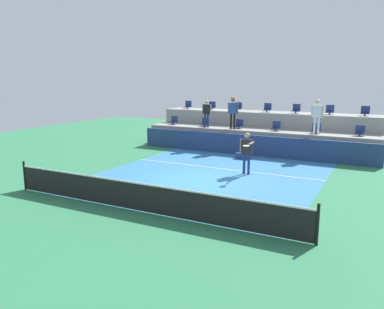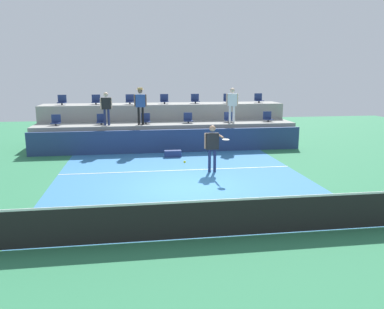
{
  "view_description": "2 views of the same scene",
  "coord_description": "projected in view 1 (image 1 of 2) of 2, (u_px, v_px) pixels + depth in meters",
  "views": [
    {
      "loc": [
        6.51,
        -13.16,
        4.01
      ],
      "look_at": [
        0.18,
        -0.98,
        1.28
      ],
      "focal_mm": 35.49,
      "sensor_mm": 36.0,
      "label": 1
    },
    {
      "loc": [
        -1.62,
        -12.12,
        3.68
      ],
      "look_at": [
        0.16,
        -0.27,
        1.18
      ],
      "focal_mm": 36.12,
      "sensor_mm": 36.0,
      "label": 2
    }
  ],
  "objects": [
    {
      "name": "seating_tier_lower",
      "position": [
        257.0,
        140.0,
        21.41
      ],
      "size": [
        13.0,
        1.8,
        1.25
      ],
      "primitive_type": "cube",
      "color": "gray",
      "rests_on": "ground_plane"
    },
    {
      "name": "stadium_chair_lower_mid_right",
      "position": [
        276.0,
        127.0,
        20.69
      ],
      "size": [
        0.44,
        0.4,
        0.52
      ],
      "color": "#2D2D33",
      "rests_on": "seating_tier_lower"
    },
    {
      "name": "stadium_chair_upper_far_right",
      "position": [
        365.0,
        112.0,
        20.16
      ],
      "size": [
        0.44,
        0.4,
        0.52
      ],
      "color": "#2D2D33",
      "rests_on": "seating_tier_upper"
    },
    {
      "name": "stadium_chair_upper_far_left",
      "position": [
        188.0,
        105.0,
        25.0
      ],
      "size": [
        0.44,
        0.4,
        0.52
      ],
      "color": "#2D2D33",
      "rests_on": "seating_tier_upper"
    },
    {
      "name": "stadium_chair_lower_mid_left",
      "position": [
        239.0,
        125.0,
        21.66
      ],
      "size": [
        0.44,
        0.4,
        0.52
      ],
      "color": "#2D2D33",
      "rests_on": "seating_tier_lower"
    },
    {
      "name": "spectator_in_grey",
      "position": [
        207.0,
        111.0,
        22.04
      ],
      "size": [
        0.57,
        0.22,
        1.59
      ],
      "color": "navy",
      "rests_on": "seating_tier_lower"
    },
    {
      "name": "equipment_bag",
      "position": [
        243.0,
        156.0,
        19.41
      ],
      "size": [
        0.76,
        0.28,
        0.3
      ],
      "primitive_type": "cube",
      "color": "navy",
      "rests_on": "ground_plane"
    },
    {
      "name": "spectator_leaning_on_rail",
      "position": [
        317.0,
        113.0,
        19.21
      ],
      "size": [
        0.61,
        0.26,
        1.76
      ],
      "color": "white",
      "rests_on": "seating_tier_lower"
    },
    {
      "name": "stadium_chair_lower_right",
      "position": [
        316.0,
        129.0,
        19.74
      ],
      "size": [
        0.44,
        0.4,
        0.52
      ],
      "color": "#2D2D33",
      "rests_on": "seating_tier_lower"
    },
    {
      "name": "tennis_player",
      "position": [
        247.0,
        149.0,
        16.06
      ],
      "size": [
        0.74,
        1.22,
        1.8
      ],
      "color": "navy",
      "rests_on": "ground_plane"
    },
    {
      "name": "stadium_chair_upper_mid_right",
      "position": [
        296.0,
        109.0,
        21.8
      ],
      "size": [
        0.44,
        0.4,
        0.52
      ],
      "color": "#2D2D33",
      "rests_on": "seating_tier_upper"
    },
    {
      "name": "tennis_ball",
      "position": [
        159.0,
        156.0,
        12.96
      ],
      "size": [
        0.07,
        0.07,
        0.07
      ],
      "color": "#CCE033"
    },
    {
      "name": "spectator_with_hat",
      "position": [
        233.0,
        109.0,
        21.27
      ],
      "size": [
        0.61,
        0.43,
        1.8
      ],
      "color": "black",
      "rests_on": "seating_tier_lower"
    },
    {
      "name": "stadium_chair_upper_left",
      "position": [
        212.0,
        106.0,
        24.22
      ],
      "size": [
        0.44,
        0.4,
        0.52
      ],
      "color": "#2D2D33",
      "rests_on": "seating_tier_upper"
    },
    {
      "name": "tennis_net",
      "position": [
        141.0,
        196.0,
        11.6
      ],
      "size": [
        10.48,
        0.08,
        1.07
      ],
      "color": "black",
      "rests_on": "ground_plane"
    },
    {
      "name": "seating_tier_upper",
      "position": [
        266.0,
        129.0,
        22.89
      ],
      "size": [
        13.0,
        1.8,
        2.1
      ],
      "primitive_type": "cube",
      "color": "gray",
      "rests_on": "ground_plane"
    },
    {
      "name": "court_service_line",
      "position": [
        223.0,
        169.0,
        17.26
      ],
      "size": [
        9.0,
        0.06,
        0.0
      ],
      "primitive_type": "cube",
      "color": "white",
      "rests_on": "ground_plane"
    },
    {
      "name": "court_inner_paint",
      "position": [
        210.0,
        176.0,
        16.05
      ],
      "size": [
        9.0,
        10.0,
        0.01
      ],
      "primitive_type": "cube",
      "color": "teal",
      "rests_on": "ground_plane"
    },
    {
      "name": "stadium_chair_lower_left",
      "position": [
        205.0,
        123.0,
        22.64
      ],
      "size": [
        0.44,
        0.4,
        0.52
      ],
      "color": "#2D2D33",
      "rests_on": "seating_tier_lower"
    },
    {
      "name": "stadium_chair_upper_right",
      "position": [
        330.0,
        111.0,
        20.97
      ],
      "size": [
        0.44,
        0.4,
        0.52
      ],
      "color": "#2D2D33",
      "rests_on": "seating_tier_upper"
    },
    {
      "name": "stadium_chair_upper_mid_left",
      "position": [
        238.0,
        107.0,
        23.41
      ],
      "size": [
        0.44,
        0.4,
        0.52
      ],
      "color": "#2D2D33",
      "rests_on": "seating_tier_upper"
    },
    {
      "name": "ground_plane",
      "position": [
        199.0,
        181.0,
        15.18
      ],
      "size": [
        40.0,
        40.0,
        0.0
      ],
      "primitive_type": "plane",
      "color": "#2D754C"
    },
    {
      "name": "sponsor_backboard",
      "position": [
        249.0,
        145.0,
        20.29
      ],
      "size": [
        13.0,
        0.16,
        1.1
      ],
      "primitive_type": "cube",
      "color": "navy",
      "rests_on": "ground_plane"
    },
    {
      "name": "stadium_chair_lower_far_left",
      "position": [
        174.0,
        121.0,
        23.62
      ],
      "size": [
        0.44,
        0.4,
        0.52
      ],
      "color": "#2D2D33",
      "rests_on": "seating_tier_lower"
    },
    {
      "name": "stadium_chair_lower_far_right",
      "position": [
        360.0,
        132.0,
        18.79
      ],
      "size": [
        0.44,
        0.4,
        0.52
      ],
      "color": "#2D2D33",
      "rests_on": "seating_tier_lower"
    },
    {
      "name": "stadium_chair_upper_center",
      "position": [
        267.0,
        108.0,
        22.57
      ],
      "size": [
        0.44,
        0.4,
        0.52
      ],
      "color": "#2D2D33",
      "rests_on": "seating_tier_upper"
    }
  ]
}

